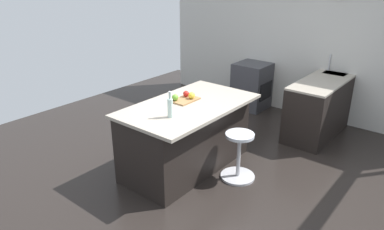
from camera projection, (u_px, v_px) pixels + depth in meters
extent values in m
plane|color=black|center=(204.00, 170.00, 4.80)|extent=(7.32, 7.32, 0.00)
cube|color=beige|center=(302.00, 42.00, 6.33)|extent=(0.12, 5.57, 2.61)
cube|color=black|center=(327.00, 102.00, 5.99)|extent=(2.20, 0.60, 0.86)
cube|color=#9E9384|center=(331.00, 76.00, 5.83)|extent=(2.20, 0.60, 0.03)
cube|color=#38383D|center=(337.00, 75.00, 6.04)|extent=(0.44, 0.36, 0.12)
cylinder|color=#B7B7BC|center=(329.00, 62.00, 6.05)|extent=(0.02, 0.02, 0.28)
cube|color=#38383D|center=(252.00, 86.00, 6.84)|extent=(0.60, 0.60, 0.86)
cube|color=black|center=(266.00, 91.00, 6.68)|extent=(0.44, 0.01, 0.32)
cube|color=black|center=(186.00, 137.00, 4.75)|extent=(1.76, 0.84, 0.87)
cube|color=#9E9384|center=(189.00, 106.00, 4.55)|extent=(1.82, 1.04, 0.04)
cylinder|color=#B7B7BC|center=(238.00, 176.00, 4.64)|extent=(0.44, 0.44, 0.03)
cylinder|color=#B7B7BC|center=(239.00, 157.00, 4.53)|extent=(0.05, 0.05, 0.56)
cylinder|color=silver|center=(240.00, 135.00, 4.42)|extent=(0.36, 0.36, 0.04)
cube|color=olive|center=(185.00, 100.00, 4.65)|extent=(0.36, 0.24, 0.02)
sphere|color=red|center=(186.00, 94.00, 4.73)|extent=(0.08, 0.08, 0.08)
sphere|color=#609E2D|center=(175.00, 97.00, 4.59)|extent=(0.08, 0.08, 0.08)
sphere|color=gold|center=(192.00, 95.00, 4.65)|extent=(0.09, 0.09, 0.09)
cylinder|color=silver|center=(170.00, 108.00, 4.10)|extent=(0.06, 0.06, 0.22)
cylinder|color=silver|center=(170.00, 96.00, 4.04)|extent=(0.03, 0.03, 0.08)
cylinder|color=#B7B7BC|center=(170.00, 92.00, 4.03)|extent=(0.03, 0.03, 0.02)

